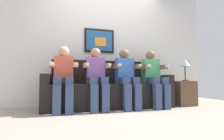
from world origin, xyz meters
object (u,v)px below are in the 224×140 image
Objects in this scene: person_rightmost at (154,76)px; person_right_center at (126,75)px; table_lamp at (185,64)px; person_leftmost at (64,75)px; person_left_center at (97,75)px; side_table_right at (183,93)px; couch at (109,91)px.

person_right_center is at bearing 180.00° from person_rightmost.
person_leftmost is at bearing -179.27° from table_lamp.
table_lamp is (1.87, 0.03, 0.25)m from person_left_center.
person_rightmost is at bearing -175.00° from side_table_right.
person_rightmost is 0.79m from table_lamp.
side_table_right is at bearing 2.79° from person_right_center.
table_lamp is at bearing -4.96° from couch.
table_lamp is (1.59, -0.14, 0.55)m from couch.
person_rightmost reaches higher than table_lamp.
couch is at bearing 31.06° from person_left_center.
person_rightmost reaches higher than couch.
side_table_right is at bearing 144.67° from table_lamp.
person_leftmost and person_right_center have the same top height.
person_right_center reaches higher than side_table_right.
side_table_right is (1.26, 0.06, -0.36)m from person_right_center.
couch is 1.55m from side_table_right.
person_left_center is 2.41× the size of table_lamp.
person_left_center is at bearing 180.00° from person_right_center.
person_leftmost and person_rightmost have the same top height.
person_left_center reaches higher than table_lamp.
person_left_center is 1.86m from side_table_right.
side_table_right is (0.70, 0.06, -0.36)m from person_rightmost.
person_right_center reaches higher than table_lamp.
table_lamp is at bearing 1.36° from person_right_center.
person_leftmost is 1.00× the size of person_right_center.
person_rightmost is (0.84, -0.17, 0.29)m from couch.
person_left_center reaches higher than couch.
person_right_center is at bearing 0.00° from person_left_center.
person_left_center and person_right_center have the same top height.
person_right_center is 1.31m from side_table_right.
couch is 2.15× the size of person_right_center.
side_table_right is at bearing 1.93° from person_left_center.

